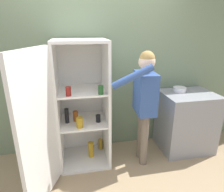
% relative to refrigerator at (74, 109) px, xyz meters
% --- Properties ---
extents(ground_plane, '(12.00, 12.00, 0.00)m').
position_rel_refrigerator_xyz_m(ground_plane, '(0.34, -0.51, -0.86)').
color(ground_plane, tan).
extents(wall_back, '(7.00, 0.06, 2.55)m').
position_rel_refrigerator_xyz_m(wall_back, '(0.34, 0.47, 0.41)').
color(wall_back, gray).
rests_on(wall_back, ground_plane).
extents(refrigerator, '(0.98, 1.28, 1.74)m').
position_rel_refrigerator_xyz_m(refrigerator, '(0.00, 0.00, 0.00)').
color(refrigerator, white).
rests_on(refrigerator, ground_plane).
extents(person, '(0.64, 0.56, 1.61)m').
position_rel_refrigerator_xyz_m(person, '(0.93, -0.09, 0.16)').
color(person, '#726656').
rests_on(person, ground_plane).
extents(counter, '(0.79, 0.65, 0.94)m').
position_rel_refrigerator_xyz_m(counter, '(1.72, 0.09, -0.39)').
color(counter, gray).
rests_on(counter, ground_plane).
extents(bowl, '(0.20, 0.20, 0.07)m').
position_rel_refrigerator_xyz_m(bowl, '(1.62, 0.21, 0.11)').
color(bowl, white).
rests_on(bowl, counter).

